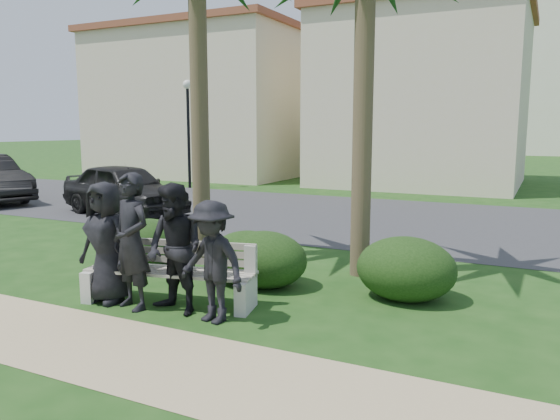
{
  "coord_description": "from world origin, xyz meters",
  "views": [
    {
      "loc": [
        4.03,
        -6.11,
        2.43
      ],
      "look_at": [
        0.52,
        1.0,
        1.23
      ],
      "focal_mm": 35.0,
      "sensor_mm": 36.0,
      "label": 1
    }
  ],
  "objects_px": {
    "street_lamp": "(188,114)",
    "man_b": "(131,242)",
    "park_bench": "(170,277)",
    "man_a": "(106,242)",
    "car_a": "(124,189)",
    "man_d": "(212,262)",
    "man_c": "(175,249)"
  },
  "relations": [
    {
      "from": "street_lamp",
      "to": "man_b",
      "type": "distance_m",
      "value": 15.11
    },
    {
      "from": "street_lamp",
      "to": "park_bench",
      "type": "relative_size",
      "value": 1.7
    },
    {
      "from": "street_lamp",
      "to": "man_a",
      "type": "relative_size",
      "value": 2.53
    },
    {
      "from": "park_bench",
      "to": "car_a",
      "type": "distance_m",
      "value": 8.36
    },
    {
      "from": "park_bench",
      "to": "man_d",
      "type": "xyz_separation_m",
      "value": [
        0.92,
        -0.33,
        0.39
      ]
    },
    {
      "from": "park_bench",
      "to": "man_a",
      "type": "relative_size",
      "value": 1.48
    },
    {
      "from": "man_d",
      "to": "car_a",
      "type": "distance_m",
      "value": 9.26
    },
    {
      "from": "park_bench",
      "to": "man_b",
      "type": "relative_size",
      "value": 1.36
    },
    {
      "from": "man_b",
      "to": "car_a",
      "type": "bearing_deg",
      "value": 147.91
    },
    {
      "from": "man_a",
      "to": "man_c",
      "type": "xyz_separation_m",
      "value": [
        1.16,
        0.04,
        0.01
      ]
    },
    {
      "from": "man_a",
      "to": "street_lamp",
      "type": "bearing_deg",
      "value": 124.73
    },
    {
      "from": "street_lamp",
      "to": "man_c",
      "type": "relative_size",
      "value": 2.49
    },
    {
      "from": "man_b",
      "to": "man_c",
      "type": "xyz_separation_m",
      "value": [
        0.64,
        0.1,
        -0.06
      ]
    },
    {
      "from": "park_bench",
      "to": "man_c",
      "type": "xyz_separation_m",
      "value": [
        0.31,
        -0.27,
        0.48
      ]
    },
    {
      "from": "street_lamp",
      "to": "man_a",
      "type": "distance_m",
      "value": 14.79
    },
    {
      "from": "man_c",
      "to": "man_d",
      "type": "bearing_deg",
      "value": 5.44
    },
    {
      "from": "park_bench",
      "to": "car_a",
      "type": "bearing_deg",
      "value": 123.57
    },
    {
      "from": "street_lamp",
      "to": "car_a",
      "type": "height_order",
      "value": "street_lamp"
    },
    {
      "from": "street_lamp",
      "to": "man_d",
      "type": "relative_size",
      "value": 2.78
    },
    {
      "from": "man_d",
      "to": "park_bench",
      "type": "bearing_deg",
      "value": 171.45
    },
    {
      "from": "park_bench",
      "to": "man_c",
      "type": "distance_m",
      "value": 0.63
    },
    {
      "from": "park_bench",
      "to": "man_d",
      "type": "bearing_deg",
      "value": -32.42
    },
    {
      "from": "car_a",
      "to": "street_lamp",
      "type": "bearing_deg",
      "value": 33.35
    },
    {
      "from": "man_b",
      "to": "car_a",
      "type": "distance_m",
      "value": 8.39
    },
    {
      "from": "man_b",
      "to": "man_c",
      "type": "height_order",
      "value": "man_b"
    },
    {
      "from": "man_b",
      "to": "car_a",
      "type": "height_order",
      "value": "man_b"
    },
    {
      "from": "car_a",
      "to": "man_b",
      "type": "bearing_deg",
      "value": -124.35
    },
    {
      "from": "park_bench",
      "to": "man_c",
      "type": "bearing_deg",
      "value": -53.09
    },
    {
      "from": "man_a",
      "to": "man_c",
      "type": "relative_size",
      "value": 0.98
    },
    {
      "from": "street_lamp",
      "to": "car_a",
      "type": "relative_size",
      "value": 1.02
    },
    {
      "from": "man_a",
      "to": "man_c",
      "type": "height_order",
      "value": "man_c"
    },
    {
      "from": "man_d",
      "to": "car_a",
      "type": "bearing_deg",
      "value": 149.9
    }
  ]
}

